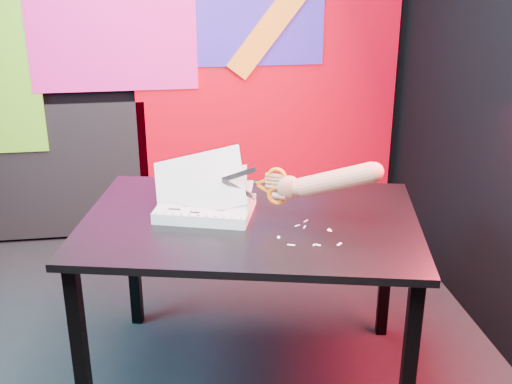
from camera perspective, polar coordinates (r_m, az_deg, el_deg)
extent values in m
cube|color=black|center=(2.93, -7.43, -15.95)|extent=(3.00, 3.00, 0.01)
cube|color=black|center=(3.85, -8.87, 14.98)|extent=(3.00, 0.01, 2.70)
cube|color=black|center=(0.94, -9.59, -6.05)|extent=(3.00, 0.01, 2.70)
cube|color=#C20013|center=(3.96, 1.08, 8.05)|extent=(1.60, 0.02, 1.60)
cube|color=#3B26C5|center=(3.83, -0.36, 16.70)|extent=(0.85, 0.02, 0.75)
cube|color=#F51E99|center=(3.82, -12.75, 14.66)|extent=(0.95, 0.02, 0.80)
cube|color=black|center=(4.10, -18.66, 1.54)|extent=(1.30, 0.02, 0.85)
cube|color=black|center=(2.52, -15.37, -13.50)|extent=(0.06, 0.06, 0.72)
cube|color=black|center=(3.14, -10.86, -5.67)|extent=(0.06, 0.06, 0.72)
cube|color=black|center=(2.42, 13.43, -14.96)|extent=(0.06, 0.06, 0.72)
cube|color=black|center=(3.06, 11.48, -6.50)|extent=(0.06, 0.06, 0.72)
cube|color=black|center=(2.54, -0.51, -2.69)|extent=(1.48, 1.15, 0.03)
cube|color=silver|center=(2.58, -4.51, -1.48)|extent=(0.43, 0.37, 0.04)
cube|color=white|center=(2.57, -4.53, -1.02)|extent=(0.43, 0.36, 0.00)
cube|color=white|center=(2.56, -4.53, -0.92)|extent=(0.41, 0.35, 0.11)
cube|color=white|center=(2.57, -4.79, -0.31)|extent=(0.38, 0.31, 0.20)
cube|color=white|center=(2.57, -5.07, 0.77)|extent=(0.36, 0.26, 0.27)
cylinder|color=black|center=(2.50, -8.88, -1.85)|extent=(0.01, 0.01, 0.00)
cylinder|color=black|center=(2.49, -8.15, -1.90)|extent=(0.01, 0.01, 0.00)
cylinder|color=black|center=(2.48, -7.41, -1.95)|extent=(0.01, 0.01, 0.00)
cylinder|color=black|center=(2.47, -6.67, -2.00)|extent=(0.01, 0.01, 0.00)
cylinder|color=black|center=(2.46, -5.93, -2.05)|extent=(0.01, 0.01, 0.00)
cylinder|color=black|center=(2.46, -5.17, -2.10)|extent=(0.01, 0.01, 0.00)
cylinder|color=black|center=(2.45, -4.42, -2.15)|extent=(0.01, 0.01, 0.00)
cylinder|color=black|center=(2.44, -3.65, -2.20)|extent=(0.01, 0.01, 0.00)
cylinder|color=black|center=(2.43, -2.89, -2.25)|extent=(0.01, 0.01, 0.00)
cylinder|color=black|center=(2.43, -2.12, -2.30)|extent=(0.01, 0.01, 0.00)
cylinder|color=black|center=(2.42, -1.35, -2.35)|extent=(0.01, 0.01, 0.00)
cylinder|color=black|center=(2.72, -7.36, 0.20)|extent=(0.01, 0.01, 0.00)
cylinder|color=black|center=(2.71, -6.68, 0.16)|extent=(0.01, 0.01, 0.00)
cylinder|color=black|center=(2.70, -6.00, 0.13)|extent=(0.01, 0.01, 0.00)
cylinder|color=black|center=(2.69, -5.32, 0.09)|extent=(0.01, 0.01, 0.00)
cylinder|color=black|center=(2.68, -4.63, 0.05)|extent=(0.01, 0.01, 0.00)
cylinder|color=black|center=(2.68, -3.93, 0.01)|extent=(0.01, 0.01, 0.00)
cylinder|color=black|center=(2.67, -3.24, -0.03)|extent=(0.01, 0.01, 0.00)
cylinder|color=black|center=(2.66, -2.54, -0.07)|extent=(0.01, 0.01, 0.00)
cylinder|color=black|center=(2.66, -1.83, -0.11)|extent=(0.01, 0.01, 0.00)
cylinder|color=black|center=(2.65, -1.13, -0.15)|extent=(0.01, 0.01, 0.00)
cylinder|color=black|center=(2.65, -0.42, -0.19)|extent=(0.01, 0.01, 0.00)
cube|color=black|center=(2.63, -6.14, -0.48)|extent=(0.07, 0.03, 0.00)
cube|color=black|center=(2.59, -3.96, -0.77)|extent=(0.05, 0.02, 0.00)
cube|color=black|center=(2.54, -5.58, -1.27)|extent=(0.09, 0.04, 0.00)
cube|color=black|center=(2.50, -3.09, -1.60)|extent=(0.04, 0.02, 0.00)
cube|color=black|center=(2.52, -7.28, -1.52)|extent=(0.05, 0.02, 0.00)
cube|color=black|center=(2.63, -3.12, -0.41)|extent=(0.06, 0.03, 0.00)
cube|color=black|center=(2.48, -5.46, -1.81)|extent=(0.04, 0.02, 0.00)
cube|color=silver|center=(2.49, -1.54, 1.56)|extent=(0.13, 0.07, 0.08)
cube|color=silver|center=(2.52, -1.53, 0.27)|extent=(0.13, 0.07, 0.08)
cylinder|color=silver|center=(2.48, -0.05, 0.73)|extent=(0.02, 0.02, 0.02)
cube|color=orange|center=(2.48, 0.50, 0.41)|extent=(0.05, 0.03, 0.03)
cube|color=orange|center=(2.47, 0.50, 0.93)|extent=(0.05, 0.03, 0.03)
torus|color=orange|center=(2.45, 1.88, 1.33)|extent=(0.08, 0.05, 0.08)
torus|color=orange|center=(2.47, 1.86, -0.31)|extent=(0.08, 0.05, 0.08)
ellipsoid|color=#A16347|center=(2.45, 2.94, 0.38)|extent=(0.09, 0.05, 0.10)
cylinder|color=#A16347|center=(2.46, 1.87, 0.42)|extent=(0.07, 0.05, 0.02)
cylinder|color=#A16347|center=(2.45, 1.87, 0.80)|extent=(0.07, 0.05, 0.02)
cylinder|color=#A16347|center=(2.45, 1.88, 1.13)|extent=(0.06, 0.04, 0.02)
cylinder|color=#A16347|center=(2.44, 1.88, 1.43)|extent=(0.06, 0.04, 0.02)
cylinder|color=#A16347|center=(2.46, 2.10, -0.37)|extent=(0.06, 0.06, 0.03)
cylinder|color=#A16347|center=(2.44, 3.99, 0.34)|extent=(0.08, 0.08, 0.07)
cylinder|color=#A16347|center=(2.39, 7.16, 1.04)|extent=(0.30, 0.20, 0.17)
sphere|color=#A16347|center=(2.35, 10.44, 1.76)|extent=(0.07, 0.07, 0.07)
cube|color=white|center=(2.32, 3.14, -4.71)|extent=(0.03, 0.02, 0.00)
cube|color=white|center=(2.38, 2.03, -4.05)|extent=(0.01, 0.02, 0.00)
cube|color=white|center=(2.46, 4.35, -3.11)|extent=(0.01, 0.02, 0.00)
cube|color=white|center=(2.45, 6.62, -3.38)|extent=(0.01, 0.03, 0.00)
cube|color=white|center=(2.33, 5.50, -4.71)|extent=(0.02, 0.02, 0.00)
cube|color=white|center=(2.52, 4.44, -2.59)|extent=(0.02, 0.02, 0.00)
cube|color=white|center=(2.47, 3.68, -2.99)|extent=(0.02, 0.01, 0.00)
cube|color=white|center=(2.45, 6.49, -3.39)|extent=(0.01, 0.01, 0.00)
cube|color=white|center=(2.33, 5.26, -4.68)|extent=(0.02, 0.02, 0.00)
cube|color=white|center=(2.34, 7.42, -4.62)|extent=(0.02, 0.02, 0.00)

